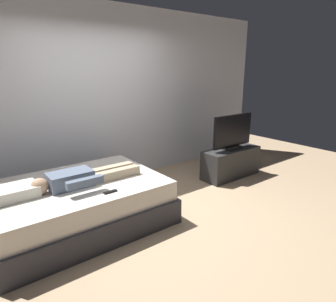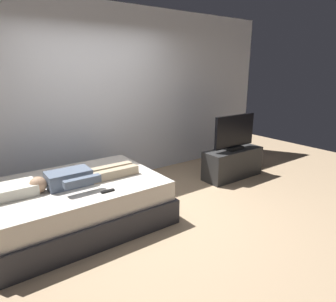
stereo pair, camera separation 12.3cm
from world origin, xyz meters
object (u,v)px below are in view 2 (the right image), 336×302
Objects in this scene: person at (80,177)px; tv at (234,133)px; tv_stand at (233,163)px; pillow at (12,190)px; bed at (78,203)px; remote at (108,191)px.

tv is at bearing 1.28° from person.
tv_stand is at bearing 14.04° from tv.
tv_stand is (2.68, 0.06, -0.37)m from person.
person is at bearing -7.65° from pillow.
bed is 0.37m from person.
remote is 2.59m from tv_stand.
tv_stand is (2.71, -0.03, -0.01)m from bed.
remote is 0.17× the size of tv.
pillow is at bearing 179.41° from tv_stand.
tv reaches higher than bed.
person is 8.40× the size of remote.
remote reaches higher than bed.
pillow is 0.55× the size of tv.
tv is at bearing -0.74° from bed.
bed is 2.71m from tv_stand.
remote is 2.58m from tv.
pillow reaches higher than bed.
person is at bearing -178.72° from tv.
tv_stand is 1.25× the size of tv.
pillow is at bearing 149.79° from remote.
remote is (0.86, -0.50, -0.05)m from pillow.
tv_stand is at bearing 1.28° from person.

